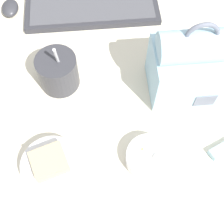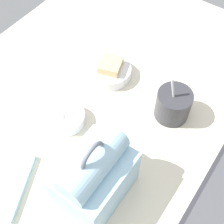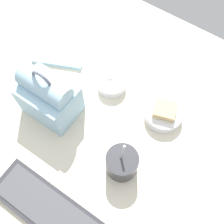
% 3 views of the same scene
% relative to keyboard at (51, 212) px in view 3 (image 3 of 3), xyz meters
% --- Properties ---
extents(desk_surface, '(1.40, 1.10, 0.02)m').
position_rel_keyboard_xyz_m(desk_surface, '(0.05, -0.35, -0.02)').
color(desk_surface, beige).
rests_on(desk_surface, ground).
extents(keyboard, '(0.39, 0.13, 0.02)m').
position_rel_keyboard_xyz_m(keyboard, '(0.00, 0.00, 0.00)').
color(keyboard, '#2D2D33').
rests_on(keyboard, desk_surface).
extents(lunch_bag, '(0.18, 0.14, 0.23)m').
position_rel_keyboard_xyz_m(lunch_bag, '(0.22, -0.27, 0.08)').
color(lunch_bag, '#9EC6DB').
rests_on(lunch_bag, desk_surface).
extents(soup_cup, '(0.10, 0.10, 0.15)m').
position_rel_keyboard_xyz_m(soup_cup, '(-0.10, -0.23, 0.04)').
color(soup_cup, '#333338').
rests_on(soup_cup, desk_surface).
extents(bento_bowl_sandwich, '(0.13, 0.13, 0.06)m').
position_rel_keyboard_xyz_m(bento_bowl_sandwich, '(-0.12, -0.47, 0.01)').
color(bento_bowl_sandwich, silver).
rests_on(bento_bowl_sandwich, desk_surface).
extents(bento_bowl_snacks, '(0.10, 0.10, 0.05)m').
position_rel_keyboard_xyz_m(bento_bowl_snacks, '(0.10, -0.46, 0.01)').
color(bento_bowl_snacks, silver).
rests_on(bento_bowl_snacks, desk_surface).
extents(chopstick_case, '(0.19, 0.10, 0.02)m').
position_rel_keyboard_xyz_m(chopstick_case, '(0.33, -0.43, -0.00)').
color(chopstick_case, '#99C6D6').
rests_on(chopstick_case, desk_surface).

